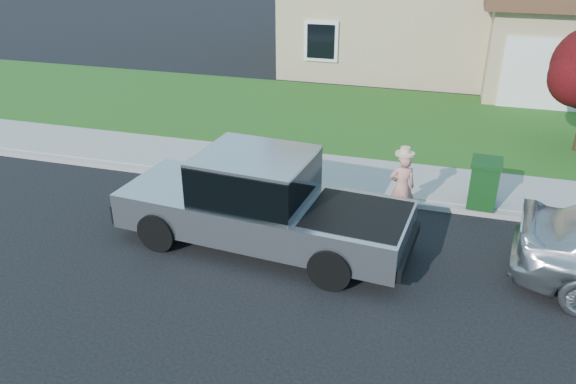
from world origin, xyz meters
name	(u,v)px	position (x,y,z in m)	size (l,w,h in m)	color
ground	(281,260)	(0.00, 0.00, 0.00)	(80.00, 80.00, 0.00)	black
curb	(361,197)	(1.00, 2.90, 0.06)	(40.00, 0.20, 0.12)	gray
sidewalk	(368,177)	(1.00, 4.00, 0.07)	(40.00, 2.00, 0.15)	gray
lawn	(391,121)	(1.00, 8.50, 0.05)	(40.00, 7.00, 0.10)	#1A4212
pickup_truck	(262,204)	(-0.53, 0.46, 0.87)	(5.83, 2.45, 1.87)	black
woman	(402,186)	(1.93, 2.24, 0.77)	(0.61, 0.49, 1.62)	tan
trash_bin	(484,183)	(3.59, 3.10, 0.67)	(0.68, 0.77, 1.03)	#0F3813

